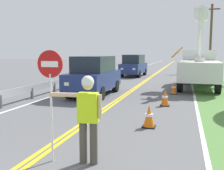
{
  "coord_description": "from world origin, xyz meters",
  "views": [
    {
      "loc": [
        3.08,
        -1.35,
        2.27
      ],
      "look_at": [
        0.73,
        6.91,
        1.2
      ],
      "focal_mm": 41.24,
      "sensor_mm": 36.0,
      "label": 1
    }
  ],
  "objects_px": {
    "flagger_worker": "(88,114)",
    "traffic_cone_mid": "(165,98)",
    "oncoming_suv_second": "(134,65)",
    "traffic_cone_lead": "(149,116)",
    "utility_bucket_truck": "(199,66)",
    "stop_sign_paddle": "(50,81)",
    "traffic_cone_tail": "(174,88)",
    "utility_pole_mid": "(211,37)",
    "oncoming_suv_nearest": "(94,76)"
  },
  "relations": [
    {
      "from": "utility_pole_mid",
      "to": "traffic_cone_mid",
      "type": "bearing_deg",
      "value": -99.23
    },
    {
      "from": "oncoming_suv_nearest",
      "to": "stop_sign_paddle",
      "type": "bearing_deg",
      "value": -76.05
    },
    {
      "from": "utility_bucket_truck",
      "to": "traffic_cone_tail",
      "type": "height_order",
      "value": "utility_bucket_truck"
    },
    {
      "from": "utility_bucket_truck",
      "to": "stop_sign_paddle",
      "type": "bearing_deg",
      "value": -104.82
    },
    {
      "from": "flagger_worker",
      "to": "utility_pole_mid",
      "type": "relative_size",
      "value": 0.23
    },
    {
      "from": "traffic_cone_lead",
      "to": "traffic_cone_tail",
      "type": "height_order",
      "value": "same"
    },
    {
      "from": "oncoming_suv_second",
      "to": "traffic_cone_mid",
      "type": "relative_size",
      "value": 6.67
    },
    {
      "from": "traffic_cone_mid",
      "to": "oncoming_suv_second",
      "type": "bearing_deg",
      "value": 106.48
    },
    {
      "from": "oncoming_suv_nearest",
      "to": "traffic_cone_mid",
      "type": "xyz_separation_m",
      "value": [
        3.92,
        -1.92,
        -0.72
      ]
    },
    {
      "from": "oncoming_suv_second",
      "to": "traffic_cone_lead",
      "type": "distance_m",
      "value": 17.56
    },
    {
      "from": "utility_bucket_truck",
      "to": "traffic_cone_tail",
      "type": "bearing_deg",
      "value": -113.02
    },
    {
      "from": "utility_pole_mid",
      "to": "traffic_cone_tail",
      "type": "bearing_deg",
      "value": -100.18
    },
    {
      "from": "stop_sign_paddle",
      "to": "traffic_cone_lead",
      "type": "xyz_separation_m",
      "value": [
        1.62,
        3.06,
        -1.37
      ]
    },
    {
      "from": "flagger_worker",
      "to": "oncoming_suv_second",
      "type": "distance_m",
      "value": 20.31
    },
    {
      "from": "flagger_worker",
      "to": "oncoming_suv_second",
      "type": "relative_size",
      "value": 0.39
    },
    {
      "from": "stop_sign_paddle",
      "to": "utility_bucket_truck",
      "type": "xyz_separation_m",
      "value": [
        3.51,
        13.27,
        -0.3
      ]
    },
    {
      "from": "utility_pole_mid",
      "to": "traffic_cone_tail",
      "type": "xyz_separation_m",
      "value": [
        -3.44,
        -19.16,
        -3.88
      ]
    },
    {
      "from": "utility_bucket_truck",
      "to": "oncoming_suv_nearest",
      "type": "relative_size",
      "value": 1.49
    },
    {
      "from": "flagger_worker",
      "to": "traffic_cone_mid",
      "type": "bearing_deg",
      "value": 80.42
    },
    {
      "from": "traffic_cone_tail",
      "to": "oncoming_suv_second",
      "type": "bearing_deg",
      "value": 112.52
    },
    {
      "from": "oncoming_suv_second",
      "to": "utility_pole_mid",
      "type": "xyz_separation_m",
      "value": [
        7.72,
        8.84,
        3.16
      ]
    },
    {
      "from": "utility_bucket_truck",
      "to": "oncoming_suv_second",
      "type": "height_order",
      "value": "utility_bucket_truck"
    },
    {
      "from": "stop_sign_paddle",
      "to": "oncoming_suv_second",
      "type": "distance_m",
      "value": 20.31
    },
    {
      "from": "utility_bucket_truck",
      "to": "traffic_cone_tail",
      "type": "xyz_separation_m",
      "value": [
        -1.45,
        -3.41,
        -1.07
      ]
    },
    {
      "from": "stop_sign_paddle",
      "to": "traffic_cone_mid",
      "type": "xyz_separation_m",
      "value": [
        1.84,
        6.47,
        -1.37
      ]
    },
    {
      "from": "oncoming_suv_second",
      "to": "traffic_cone_tail",
      "type": "distance_m",
      "value": 11.19
    },
    {
      "from": "oncoming_suv_nearest",
      "to": "oncoming_suv_second",
      "type": "bearing_deg",
      "value": 90.64
    },
    {
      "from": "oncoming_suv_nearest",
      "to": "flagger_worker",
      "type": "bearing_deg",
      "value": -71.05
    },
    {
      "from": "traffic_cone_mid",
      "to": "traffic_cone_lead",
      "type": "bearing_deg",
      "value": -93.75
    },
    {
      "from": "flagger_worker",
      "to": "utility_pole_mid",
      "type": "xyz_separation_m",
      "value": [
        4.74,
        28.92,
        3.17
      ]
    },
    {
      "from": "oncoming_suv_second",
      "to": "stop_sign_paddle",
      "type": "bearing_deg",
      "value": -83.74
    },
    {
      "from": "traffic_cone_tail",
      "to": "utility_bucket_truck",
      "type": "bearing_deg",
      "value": 66.98
    },
    {
      "from": "stop_sign_paddle",
      "to": "traffic_cone_mid",
      "type": "distance_m",
      "value": 6.87
    },
    {
      "from": "flagger_worker",
      "to": "oncoming_suv_second",
      "type": "xyz_separation_m",
      "value": [
        -2.98,
        20.09,
        0.01
      ]
    },
    {
      "from": "traffic_cone_mid",
      "to": "stop_sign_paddle",
      "type": "bearing_deg",
      "value": -105.87
    },
    {
      "from": "oncoming_suv_second",
      "to": "utility_bucket_truck",
      "type": "bearing_deg",
      "value": -50.36
    },
    {
      "from": "utility_pole_mid",
      "to": "traffic_cone_lead",
      "type": "height_order",
      "value": "utility_pole_mid"
    },
    {
      "from": "traffic_cone_lead",
      "to": "traffic_cone_mid",
      "type": "xyz_separation_m",
      "value": [
        0.22,
        3.41,
        0.0
      ]
    },
    {
      "from": "utility_bucket_truck",
      "to": "oncoming_suv_second",
      "type": "relative_size",
      "value": 1.48
    },
    {
      "from": "stop_sign_paddle",
      "to": "traffic_cone_mid",
      "type": "relative_size",
      "value": 3.33
    },
    {
      "from": "utility_bucket_truck",
      "to": "traffic_cone_tail",
      "type": "relative_size",
      "value": 9.85
    },
    {
      "from": "flagger_worker",
      "to": "stop_sign_paddle",
      "type": "relative_size",
      "value": 0.78
    },
    {
      "from": "oncoming_suv_nearest",
      "to": "utility_pole_mid",
      "type": "bearing_deg",
      "value": 69.81
    },
    {
      "from": "utility_bucket_truck",
      "to": "traffic_cone_lead",
      "type": "xyz_separation_m",
      "value": [
        -1.9,
        -10.21,
        -1.07
      ]
    },
    {
      "from": "utility_pole_mid",
      "to": "traffic_cone_lead",
      "type": "distance_m",
      "value": 26.54
    },
    {
      "from": "traffic_cone_lead",
      "to": "traffic_cone_tail",
      "type": "distance_m",
      "value": 6.82
    },
    {
      "from": "utility_pole_mid",
      "to": "traffic_cone_lead",
      "type": "relative_size",
      "value": 11.53
    },
    {
      "from": "stop_sign_paddle",
      "to": "oncoming_suv_second",
      "type": "bearing_deg",
      "value": 96.26
    },
    {
      "from": "oncoming_suv_second",
      "to": "traffic_cone_lead",
      "type": "relative_size",
      "value": 6.67
    },
    {
      "from": "traffic_cone_lead",
      "to": "traffic_cone_mid",
      "type": "relative_size",
      "value": 1.0
    }
  ]
}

